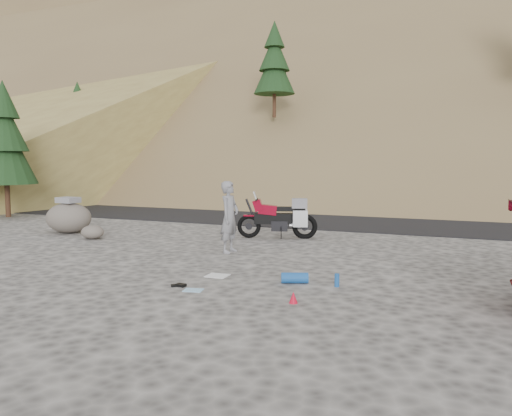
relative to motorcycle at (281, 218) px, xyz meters
The scene contains 15 objects.
ground 3.67m from the motorcycle, 92.54° to the right, with size 140.00×140.00×0.00m, color #464441.
road 5.41m from the motorcycle, 91.71° to the left, with size 120.00×7.00×0.05m, color black.
hillside 38.71m from the motorcycle, 90.32° to the left, with size 120.00×73.00×46.72m.
conifer_verge 11.44m from the motorcycle, behind, with size 2.20×2.20×5.04m.
motorcycle is the anchor object (origin of this frame).
man 2.50m from the motorcycle, 98.57° to the right, with size 0.60×0.39×1.63m, color gray.
boulder 6.20m from the motorcycle, 166.52° to the right, with size 1.62×1.48×1.06m.
small_rock 5.08m from the motorcycle, 155.80° to the right, with size 0.70×0.65×0.37m.
gear_white_cloth 4.69m from the motorcycle, 84.22° to the right, with size 0.39×0.34×0.01m, color white.
gear_blue_mat 5.00m from the motorcycle, 67.12° to the right, with size 0.18×0.18×0.46m, color #1A529E.
gear_bottle 5.29m from the motorcycle, 59.67° to the right, with size 0.08×0.08×0.22m, color #1A529E.
gear_funnel 6.20m from the motorcycle, 68.16° to the right, with size 0.13×0.13×0.17m, color red.
gear_glove_a 5.58m from the motorcycle, 87.33° to the right, with size 0.16×0.11×0.05m, color black.
gear_glove_b 5.62m from the motorcycle, 88.32° to the right, with size 0.11×0.08×0.04m, color black.
gear_blue_cloth 5.74m from the motorcycle, 84.20° to the right, with size 0.31×0.22×0.01m, color #98CAEB.
Camera 1 is at (4.75, -8.94, 2.09)m, focal length 35.00 mm.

